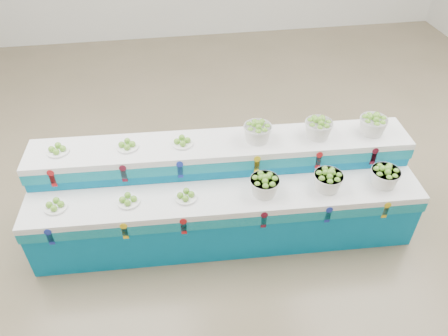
{
  "coord_description": "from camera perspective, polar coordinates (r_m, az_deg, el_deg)",
  "views": [
    {
      "loc": [
        -1.12,
        -3.9,
        3.69
      ],
      "look_at": [
        -0.59,
        -0.56,
        0.87
      ],
      "focal_mm": 34.22,
      "sensor_mm": 36.0,
      "label": 1
    }
  ],
  "objects": [
    {
      "name": "plate_lower_right",
      "position": [
        4.27,
        -5.13,
        -3.62
      ],
      "size": [
        0.24,
        0.24,
        0.09
      ],
      "primitive_type": "cylinder",
      "rotation": [
        0.0,
        0.0,
        -0.05
      ],
      "color": "white",
      "rests_on": "display_stand"
    },
    {
      "name": "basket_lower_mid",
      "position": [
        4.45,
        13.72,
        -1.57
      ],
      "size": [
        0.31,
        0.31,
        0.22
      ],
      "primitive_type": null,
      "rotation": [
        0.0,
        0.0,
        -0.05
      ],
      "color": "silver",
      "rests_on": "display_stand"
    },
    {
      "name": "plate_upper_left",
      "position": [
        4.65,
        -21.37,
        2.4
      ],
      "size": [
        0.24,
        0.24,
        0.09
      ],
      "primitive_type": "cylinder",
      "rotation": [
        0.0,
        0.0,
        -0.05
      ],
      "color": "white",
      "rests_on": "display_stand"
    },
    {
      "name": "basket_upper_left",
      "position": [
        4.49,
        4.51,
        4.91
      ],
      "size": [
        0.31,
        0.31,
        0.22
      ],
      "primitive_type": null,
      "rotation": [
        0.0,
        0.0,
        -0.05
      ],
      "color": "silver",
      "rests_on": "display_stand"
    },
    {
      "name": "plate_upper_mid",
      "position": [
        4.51,
        -12.82,
        3.09
      ],
      "size": [
        0.24,
        0.24,
        0.09
      ],
      "primitive_type": "cylinder",
      "rotation": [
        0.0,
        0.0,
        -0.05
      ],
      "color": "white",
      "rests_on": "display_stand"
    },
    {
      "name": "ground",
      "position": [
        5.48,
        5.19,
        -2.67
      ],
      "size": [
        10.0,
        10.0,
        0.0
      ],
      "primitive_type": "plane",
      "color": "#74664B",
      "rests_on": "ground"
    },
    {
      "name": "plate_lower_left",
      "position": [
        4.47,
        -21.63,
        -4.58
      ],
      "size": [
        0.24,
        0.24,
        0.09
      ],
      "primitive_type": "cylinder",
      "rotation": [
        0.0,
        0.0,
        -0.05
      ],
      "color": "white",
      "rests_on": "display_stand"
    },
    {
      "name": "basket_upper_right",
      "position": [
        4.86,
        19.29,
        5.56
      ],
      "size": [
        0.31,
        0.31,
        0.22
      ],
      "primitive_type": null,
      "rotation": [
        0.0,
        0.0,
        -0.05
      ],
      "color": "silver",
      "rests_on": "display_stand"
    },
    {
      "name": "plate_lower_mid",
      "position": [
        4.31,
        -12.69,
        -4.1
      ],
      "size": [
        0.24,
        0.24,
        0.09
      ],
      "primitive_type": "cylinder",
      "rotation": [
        0.0,
        0.0,
        -0.05
      ],
      "color": "white",
      "rests_on": "display_stand"
    },
    {
      "name": "plate_upper_right",
      "position": [
        4.46,
        -5.6,
        3.61
      ],
      "size": [
        0.24,
        0.24,
        0.09
      ],
      "primitive_type": "cylinder",
      "rotation": [
        0.0,
        0.0,
        -0.05
      ],
      "color": "white",
      "rests_on": "display_stand"
    },
    {
      "name": "display_stand",
      "position": [
        4.64,
        0.0,
        -3.42
      ],
      "size": [
        4.12,
        1.25,
        1.02
      ],
      "primitive_type": null,
      "rotation": [
        0.0,
        0.0,
        -0.05
      ],
      "color": "#0474A7",
      "rests_on": "ground"
    },
    {
      "name": "basket_lower_right",
      "position": [
        4.67,
        20.7,
        -0.99
      ],
      "size": [
        0.31,
        0.31,
        0.22
      ],
      "primitive_type": null,
      "rotation": [
        0.0,
        0.0,
        -0.05
      ],
      "color": "silver",
      "rests_on": "display_stand"
    },
    {
      "name": "basket_lower_left",
      "position": [
        4.29,
        5.43,
        -2.23
      ],
      "size": [
        0.31,
        0.31,
        0.22
      ],
      "primitive_type": null,
      "rotation": [
        0.0,
        0.0,
        -0.05
      ],
      "color": "silver",
      "rests_on": "display_stand"
    },
    {
      "name": "basket_upper_mid",
      "position": [
        4.64,
        12.51,
        5.3
      ],
      "size": [
        0.31,
        0.31,
        0.22
      ],
      "primitive_type": null,
      "rotation": [
        0.0,
        0.0,
        -0.05
      ],
      "color": "silver",
      "rests_on": "display_stand"
    }
  ]
}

